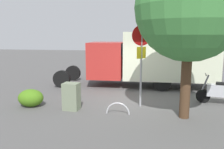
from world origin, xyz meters
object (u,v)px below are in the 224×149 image
(motorcycle, at_px, (221,92))
(box_truck_near, at_px, (151,57))
(utility_cabinet, at_px, (71,96))
(bike_rack_hoop, at_px, (118,114))
(stop_sign, at_px, (141,53))
(street_tree, at_px, (190,7))

(motorcycle, bearing_deg, box_truck_near, -36.11)
(utility_cabinet, xyz_separation_m, bike_rack_hoop, (-1.77, 0.19, -0.51))
(box_truck_near, relative_size, utility_cabinet, 8.32)
(motorcycle, xyz_separation_m, utility_cabinet, (5.67, 1.64, -0.01))
(motorcycle, bearing_deg, stop_sign, 23.63)
(box_truck_near, bearing_deg, street_tree, 102.75)
(street_tree, height_order, utility_cabinet, street_tree)
(box_truck_near, bearing_deg, motorcycle, 133.39)
(motorcycle, relative_size, bike_rack_hoop, 2.12)
(stop_sign, height_order, utility_cabinet, stop_sign)
(utility_cabinet, height_order, bike_rack_hoop, utility_cabinet)
(box_truck_near, bearing_deg, stop_sign, 83.16)
(utility_cabinet, bearing_deg, box_truck_near, -122.61)
(stop_sign, height_order, bike_rack_hoop, stop_sign)
(bike_rack_hoop, bearing_deg, utility_cabinet, -6.22)
(box_truck_near, distance_m, bike_rack_hoop, 5.08)
(bike_rack_hoop, bearing_deg, street_tree, -179.30)
(box_truck_near, xyz_separation_m, street_tree, (-1.14, 4.66, 2.01))
(box_truck_near, relative_size, street_tree, 1.57)
(motorcycle, xyz_separation_m, street_tree, (1.65, 1.81, 3.10))
(motorcycle, relative_size, street_tree, 0.34)
(motorcycle, height_order, utility_cabinet, motorcycle)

